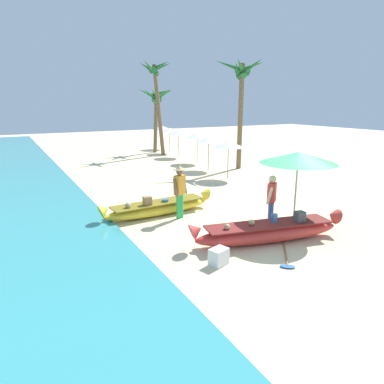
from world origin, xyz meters
TOP-DOWN VIEW (x-y plane):
  - ground_plane at (0.00, 0.00)m, footprint 80.00×80.00m
  - boat_red_foreground at (-0.53, -0.64)m, footprint 4.59×1.62m
  - boat_yellow_midground at (-2.27, 3.04)m, footprint 4.22×0.98m
  - person_vendor_hatted at (-1.76, 2.38)m, footprint 0.59×0.44m
  - person_tourist_customer at (0.14, 0.07)m, footprint 0.55×0.50m
  - patio_umbrella_large at (0.86, -0.18)m, footprint 2.25×2.25m
  - parasol_row_0 at (3.23, 6.84)m, footprint 1.60×1.60m
  - parasol_row_1 at (3.59, 9.35)m, footprint 1.60×1.60m
  - parasol_row_2 at (4.19, 11.70)m, footprint 1.60×1.60m
  - parasol_row_3 at (4.28, 14.51)m, footprint 1.60×1.60m
  - parasol_row_4 at (4.59, 16.68)m, footprint 1.60×1.60m
  - parasol_row_5 at (5.09, 19.24)m, footprint 1.60×1.60m
  - palm_tree_tall_inland at (5.40, 8.83)m, footprint 2.87×2.42m
  - palm_tree_leaning_seaward at (3.30, 16.05)m, footprint 2.51×2.57m
  - palm_tree_mid_cluster at (3.96, 17.63)m, footprint 2.91×2.74m
  - cooler_box at (-2.50, -1.15)m, footprint 0.52×0.44m
  - paddle at (-0.88, -1.73)m, footprint 1.14×1.32m

SIDE VIEW (x-z plane):
  - ground_plane at x=0.00m, z-range 0.00..0.00m
  - paddle at x=-0.88m, z-range 0.00..0.06m
  - cooler_box at x=-2.50m, z-range 0.00..0.40m
  - boat_yellow_midground at x=-2.27m, z-range -0.11..0.64m
  - boat_red_foreground at x=-0.53m, z-range -0.12..0.72m
  - person_tourist_customer at x=0.14m, z-range 0.11..1.80m
  - person_vendor_hatted at x=-1.76m, z-range 0.14..1.93m
  - parasol_row_0 at x=3.23m, z-range 0.79..2.70m
  - parasol_row_1 at x=3.59m, z-range 0.79..2.70m
  - parasol_row_2 at x=4.19m, z-range 0.79..2.70m
  - parasol_row_3 at x=4.28m, z-range 0.79..2.70m
  - parasol_row_4 at x=4.59m, z-range 0.79..2.70m
  - parasol_row_5 at x=5.09m, z-range 0.79..2.70m
  - patio_umbrella_large at x=0.86m, z-range 1.00..3.38m
  - palm_tree_mid_cluster at x=3.96m, z-range 1.50..6.43m
  - palm_tree_tall_inland at x=5.40m, z-range 1.77..7.95m
  - palm_tree_leaning_seaward at x=3.30m, z-range 1.87..8.55m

